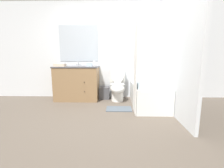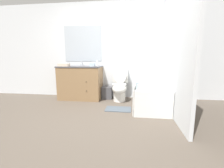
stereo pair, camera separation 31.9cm
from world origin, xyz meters
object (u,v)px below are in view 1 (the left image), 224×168
object	(u,v)px
tissue_box	(89,65)
hand_towel_folded	(60,65)
wastebasket	(104,93)
bathtub	(147,94)
soap_dispenser	(94,63)
vanity_cabinet	(77,83)
bath_towel_folded	(145,86)
sink_faucet	(79,65)
toilet	(117,86)
bath_mat	(119,109)

from	to	relation	value
tissue_box	hand_towel_folded	size ratio (longest dim) A/B	0.49
wastebasket	hand_towel_folded	size ratio (longest dim) A/B	1.21
bathtub	hand_towel_folded	size ratio (longest dim) A/B	5.39
soap_dispenser	vanity_cabinet	bearing A→B (deg)	-171.76
wastebasket	bath_towel_folded	size ratio (longest dim) A/B	1.12
sink_faucet	bathtub	distance (m)	1.93
vanity_cabinet	toilet	world-z (taller)	toilet
vanity_cabinet	bath_towel_folded	bearing A→B (deg)	-30.58
toilet	bath_towel_folded	distance (m)	1.01
sink_faucet	bath_towel_folded	size ratio (longest dim) A/B	0.50
hand_towel_folded	bath_towel_folded	distance (m)	2.10
bathtub	soap_dispenser	bearing A→B (deg)	159.13
vanity_cabinet	bath_mat	size ratio (longest dim) A/B	2.06
tissue_box	bath_towel_folded	distance (m)	1.55
vanity_cabinet	sink_faucet	world-z (taller)	sink_faucet
bathtub	bath_towel_folded	distance (m)	0.59
vanity_cabinet	sink_faucet	size ratio (longest dim) A/B	7.69
tissue_box	bathtub	bearing A→B (deg)	-16.02
sink_faucet	soap_dispenser	xyz separation A→B (m)	(0.44, -0.13, 0.03)
hand_towel_folded	bath_towel_folded	size ratio (longest dim) A/B	0.93
toilet	bathtub	bearing A→B (deg)	-27.91
vanity_cabinet	wastebasket	distance (m)	0.74
tissue_box	bath_towel_folded	world-z (taller)	tissue_box
soap_dispenser	sink_faucet	bearing A→B (deg)	162.82
tissue_box	bath_towel_folded	size ratio (longest dim) A/B	0.46
sink_faucet	toilet	bearing A→B (deg)	-14.16
wastebasket	hand_towel_folded	distance (m)	1.31
sink_faucet	toilet	world-z (taller)	sink_faucet
bath_mat	bath_towel_folded	bearing A→B (deg)	-18.96
sink_faucet	bath_mat	bearing A→B (deg)	-41.72
sink_faucet	bath_mat	size ratio (longest dim) A/B	0.27
bathtub	bath_mat	bearing A→B (deg)	-153.71
sink_faucet	bathtub	size ratio (longest dim) A/B	0.10
sink_faucet	bath_towel_folded	world-z (taller)	sink_faucet
wastebasket	bath_towel_folded	distance (m)	1.37
hand_towel_folded	toilet	bearing A→B (deg)	3.09
bathtub	bath_mat	xyz separation A→B (m)	(-0.65, -0.32, -0.24)
bathtub	bath_mat	size ratio (longest dim) A/B	2.68
toilet	hand_towel_folded	world-z (taller)	hand_towel_folded
sink_faucet	bath_towel_folded	distance (m)	1.93
wastebasket	bath_mat	world-z (taller)	wastebasket
vanity_cabinet	bath_mat	distance (m)	1.36
vanity_cabinet	soap_dispenser	xyz separation A→B (m)	(0.44, 0.06, 0.49)
bath_mat	hand_towel_folded	bearing A→B (deg)	157.00
bathtub	wastebasket	bearing A→B (deg)	153.45
bath_towel_folded	wastebasket	bearing A→B (deg)	130.60
tissue_box	soap_dispenser	distance (m)	0.14
bath_mat	vanity_cabinet	bearing A→B (deg)	144.85
soap_dispenser	bath_towel_folded	distance (m)	1.53
wastebasket	tissue_box	world-z (taller)	tissue_box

